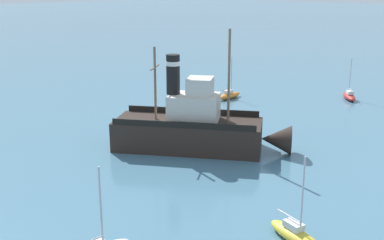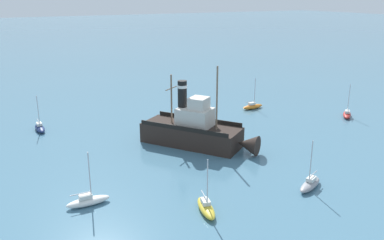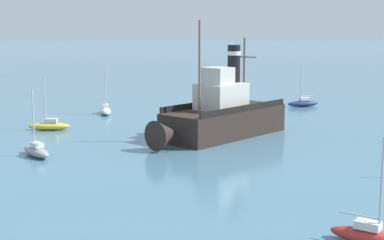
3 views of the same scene
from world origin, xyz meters
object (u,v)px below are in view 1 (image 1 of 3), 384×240
object	(u,v)px
sailboat_orange	(229,95)
sailboat_yellow	(296,234)
old_tugboat	(195,128)
sailboat_red	(349,96)

from	to	relation	value
sailboat_orange	sailboat_yellow	bearing A→B (deg)	46.47
old_tugboat	sailboat_orange	size ratio (longest dim) A/B	2.81
old_tugboat	sailboat_red	distance (m)	25.55
sailboat_yellow	sailboat_orange	bearing A→B (deg)	-133.53
old_tugboat	sailboat_orange	bearing A→B (deg)	-148.34
old_tugboat	sailboat_orange	xyz separation A→B (m)	(-15.84, -9.77, -1.40)
sailboat_orange	old_tugboat	bearing A→B (deg)	31.66
sailboat_orange	sailboat_red	bearing A→B (deg)	133.03
sailboat_red	sailboat_yellow	bearing A→B (deg)	22.78
old_tugboat	sailboat_red	bearing A→B (deg)	178.68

